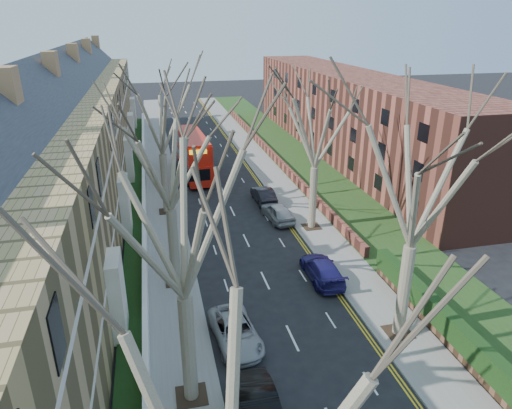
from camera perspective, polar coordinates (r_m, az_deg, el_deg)
pavement_left at (r=51.57m, az=-11.98°, el=3.73°), size 3.00×102.00×0.12m
pavement_right at (r=53.05m, az=1.09°, el=4.74°), size 3.00×102.00×0.12m
terrace_left at (r=42.97m, az=-22.46°, el=6.46°), size 9.70×78.00×13.60m
flats_right at (r=59.23m, az=11.17°, el=11.09°), size 13.97×54.00×10.00m
front_wall_left at (r=43.85m, az=-13.83°, el=1.04°), size 0.30×78.00×1.00m
grass_verge_right at (r=54.26m, az=5.72°, el=5.13°), size 6.00×102.00×0.06m
tree_left_mid at (r=17.30m, az=-9.70°, el=0.21°), size 10.50×10.50×14.71m
tree_left_far at (r=26.93m, az=-11.19°, el=7.35°), size 10.15×10.15×14.22m
tree_left_dist at (r=38.61m, az=-12.08°, el=12.18°), size 10.50×10.50×14.71m
tree_right_mid at (r=22.69m, az=20.00°, el=4.48°), size 10.50×10.50×14.71m
tree_right_far at (r=34.94m, az=7.65°, el=10.92°), size 10.15×10.15×14.22m
double_decker_bus at (r=50.12m, az=-7.82°, el=6.04°), size 3.14×10.77×4.47m
car_left_far at (r=24.98m, az=-2.58°, el=-15.59°), size 2.58×4.85×1.30m
car_right_near at (r=30.52m, az=8.27°, el=-8.04°), size 2.05×4.85×1.40m
car_right_mid at (r=38.74m, az=2.74°, el=-0.94°), size 2.28×4.62×1.51m
car_right_far at (r=42.48m, az=0.95°, el=1.18°), size 1.64×4.45×1.46m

